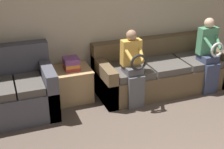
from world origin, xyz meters
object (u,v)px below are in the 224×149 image
Objects in this scene: child_right_seated at (209,53)px; side_shelf at (73,83)px; child_left_seated at (133,66)px; book_stack at (71,64)px; couch_main at (160,71)px; couch_side at (1,94)px.

side_shelf is (-2.14, 0.48, -0.39)m from child_right_seated.
book_stack is at bearing 149.26° from child_left_seated.
side_shelf is at bearing 174.88° from couch_main.
couch_main is 1.51m from book_stack.
child_left_seated reaches higher than couch_side.
child_left_seated is 1.01m from side_shelf.
child_left_seated is 1.33m from child_right_seated.
side_shelf is (-1.47, 0.13, -0.03)m from couch_main.
child_right_seated is at bearing -12.63° from side_shelf.
couch_main is 2.53m from couch_side.
couch_side is at bearing 173.80° from child_right_seated.
child_right_seated is (1.33, 0.01, 0.03)m from child_left_seated.
side_shelf is at bearing 167.37° from child_right_seated.
couch_side is 5.71× the size of book_stack.
child_right_seated is at bearing -6.20° from couch_side.
couch_side is at bearing -172.94° from book_stack.
child_left_seated is 4.44× the size of book_stack.
child_right_seated is 2.13× the size of side_shelf.
child_left_seated reaches higher than couch_main.
child_right_seated is at bearing 0.24° from child_left_seated.
child_left_seated reaches higher than book_stack.
child_right_seated is (0.66, -0.35, 0.36)m from couch_main.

